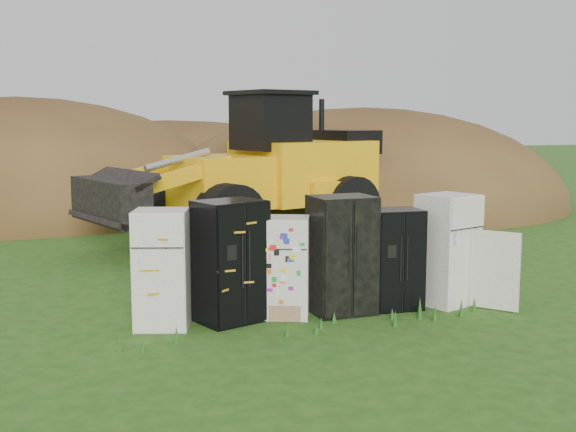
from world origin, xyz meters
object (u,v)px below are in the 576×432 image
Objects in this scene: fridge_open_door at (447,250)px; wheel_loader at (239,168)px; fridge_black_side at (230,261)px; fridge_black_right at (394,259)px; fridge_leftmost at (162,269)px; fridge_sticker at (286,267)px; fridge_dark_mid at (342,255)px.

fridge_open_door is 0.24× the size of wheel_loader.
fridge_black_side is 1.14× the size of fridge_black_right.
fridge_black_side reaches higher than fridge_leftmost.
fridge_leftmost is 0.23× the size of wheel_loader.
fridge_sticker is at bearing 15.78° from fridge_leftmost.
fridge_leftmost is 3.78m from fridge_black_right.
fridge_black_right is (1.85, -0.00, 0.03)m from fridge_sticker.
fridge_black_side reaches higher than fridge_sticker.
fridge_dark_mid is 6.83m from wheel_loader.
fridge_leftmost is 0.96× the size of fridge_open_door.
wheel_loader reaches higher than fridge_open_door.
fridge_leftmost is at bearing 159.74° from fridge_black_side.
fridge_open_door is (2.81, -0.01, 0.13)m from fridge_sticker.
fridge_dark_mid is at bearing -22.35° from fridge_black_side.
fridge_sticker is (1.93, 0.02, -0.09)m from fridge_leftmost.
fridge_sticker is 0.96× the size of fridge_black_right.
fridge_open_door is at bearing -21.77° from fridge_black_side.
fridge_dark_mid is 1.89m from fridge_open_door.
wheel_loader is (2.72, 6.76, 1.01)m from fridge_leftmost.
fridge_black_right is (0.93, 0.02, -0.12)m from fridge_dark_mid.
wheel_loader reaches higher than fridge_leftmost.
fridge_leftmost reaches higher than fridge_black_right.
wheel_loader is (-2.02, 6.75, 0.96)m from fridge_open_door.
fridge_dark_mid is (0.92, -0.02, 0.15)m from fridge_sticker.
fridge_leftmost is 1.93m from fridge_sticker.
fridge_black_right is at bearing -2.50° from fridge_dark_mid.
fridge_leftmost is at bearing -159.39° from fridge_sticker.
fridge_sticker is 0.94m from fridge_dark_mid.
fridge_dark_mid is at bearing 15.25° from fridge_leftmost.
fridge_open_door is (0.96, -0.01, 0.11)m from fridge_black_right.
fridge_leftmost reaches higher than fridge_sticker.
wheel_loader is (-1.06, 6.75, 1.07)m from fridge_black_right.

